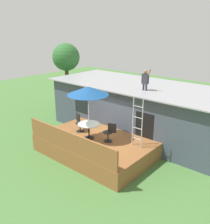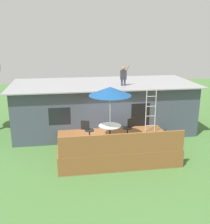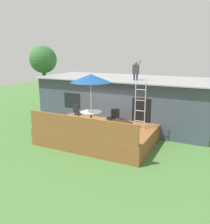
{
  "view_description": "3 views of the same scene",
  "coord_description": "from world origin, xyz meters",
  "px_view_note": "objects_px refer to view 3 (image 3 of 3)",
  "views": [
    {
      "loc": [
        7.43,
        -8.03,
        5.88
      ],
      "look_at": [
        -0.37,
        1.1,
        1.77
      ],
      "focal_mm": 40.19,
      "sensor_mm": 36.0,
      "label": 1
    },
    {
      "loc": [
        -2.34,
        -11.84,
        5.66
      ],
      "look_at": [
        -0.4,
        0.47,
        2.01
      ],
      "focal_mm": 44.02,
      "sensor_mm": 36.0,
      "label": 2
    },
    {
      "loc": [
        5.13,
        -9.75,
        4.34
      ],
      "look_at": [
        0.01,
        0.75,
        1.35
      ],
      "focal_mm": 37.82,
      "sensor_mm": 36.0,
      "label": 3
    }
  ],
  "objects_px": {
    "backyard_tree": "(43,60)",
    "patio_table": "(91,115)",
    "patio_chair_left": "(77,114)",
    "patio_umbrella": "(91,78)",
    "person_figure": "(136,69)",
    "patio_chair_right": "(113,118)",
    "step_ladder": "(140,106)"
  },
  "relations": [
    {
      "from": "patio_chair_left",
      "to": "patio_umbrella",
      "type": "bearing_deg",
      "value": 0.0
    },
    {
      "from": "patio_chair_left",
      "to": "patio_chair_right",
      "type": "relative_size",
      "value": 1.0
    },
    {
      "from": "person_figure",
      "to": "backyard_tree",
      "type": "distance_m",
      "value": 7.81
    },
    {
      "from": "person_figure",
      "to": "backyard_tree",
      "type": "height_order",
      "value": "backyard_tree"
    },
    {
      "from": "patio_umbrella",
      "to": "person_figure",
      "type": "bearing_deg",
      "value": 66.34
    },
    {
      "from": "patio_table",
      "to": "patio_umbrella",
      "type": "xyz_separation_m",
      "value": [
        -0.0,
        0.0,
        1.76
      ]
    },
    {
      "from": "step_ladder",
      "to": "patio_chair_right",
      "type": "height_order",
      "value": "step_ladder"
    },
    {
      "from": "backyard_tree",
      "to": "patio_umbrella",
      "type": "bearing_deg",
      "value": -34.09
    },
    {
      "from": "patio_chair_left",
      "to": "backyard_tree",
      "type": "height_order",
      "value": "backyard_tree"
    },
    {
      "from": "person_figure",
      "to": "patio_chair_left",
      "type": "bearing_deg",
      "value": -131.49
    },
    {
      "from": "patio_chair_right",
      "to": "backyard_tree",
      "type": "height_order",
      "value": "backyard_tree"
    },
    {
      "from": "patio_table",
      "to": "person_figure",
      "type": "xyz_separation_m",
      "value": [
        1.24,
        2.83,
        2.05
      ]
    },
    {
      "from": "patio_chair_right",
      "to": "backyard_tree",
      "type": "relative_size",
      "value": 0.19
    },
    {
      "from": "person_figure",
      "to": "patio_chair_right",
      "type": "height_order",
      "value": "person_figure"
    },
    {
      "from": "step_ladder",
      "to": "backyard_tree",
      "type": "distance_m",
      "value": 9.48
    },
    {
      "from": "person_figure",
      "to": "patio_chair_right",
      "type": "distance_m",
      "value": 3.31
    },
    {
      "from": "patio_umbrella",
      "to": "patio_chair_right",
      "type": "relative_size",
      "value": 2.76
    },
    {
      "from": "patio_table",
      "to": "step_ladder",
      "type": "xyz_separation_m",
      "value": [
        2.18,
        0.8,
        0.51
      ]
    },
    {
      "from": "backyard_tree",
      "to": "patio_chair_right",
      "type": "bearing_deg",
      "value": -28.38
    },
    {
      "from": "person_figure",
      "to": "patio_chair_right",
      "type": "bearing_deg",
      "value": -95.97
    },
    {
      "from": "patio_table",
      "to": "patio_chair_right",
      "type": "xyz_separation_m",
      "value": [
        0.98,
        0.35,
        -0.13
      ]
    },
    {
      "from": "backyard_tree",
      "to": "patio_table",
      "type": "bearing_deg",
      "value": -34.09
    },
    {
      "from": "person_figure",
      "to": "patio_chair_right",
      "type": "xyz_separation_m",
      "value": [
        -0.26,
        -2.48,
        -2.18
      ]
    },
    {
      "from": "patio_umbrella",
      "to": "patio_chair_right",
      "type": "bearing_deg",
      "value": 19.47
    },
    {
      "from": "patio_chair_right",
      "to": "patio_umbrella",
      "type": "bearing_deg",
      "value": -0.0
    },
    {
      "from": "person_figure",
      "to": "patio_table",
      "type": "bearing_deg",
      "value": -113.66
    },
    {
      "from": "patio_umbrella",
      "to": "patio_chair_left",
      "type": "bearing_deg",
      "value": 162.02
    },
    {
      "from": "step_ladder",
      "to": "person_figure",
      "type": "xyz_separation_m",
      "value": [
        -0.94,
        2.03,
        1.53
      ]
    },
    {
      "from": "step_ladder",
      "to": "backyard_tree",
      "type": "bearing_deg",
      "value": 157.62
    },
    {
      "from": "person_figure",
      "to": "step_ladder",
      "type": "bearing_deg",
      "value": -65.12
    },
    {
      "from": "patio_umbrella",
      "to": "person_figure",
      "type": "height_order",
      "value": "person_figure"
    },
    {
      "from": "patio_umbrella",
      "to": "patio_table",
      "type": "bearing_deg",
      "value": -45.0
    }
  ]
}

